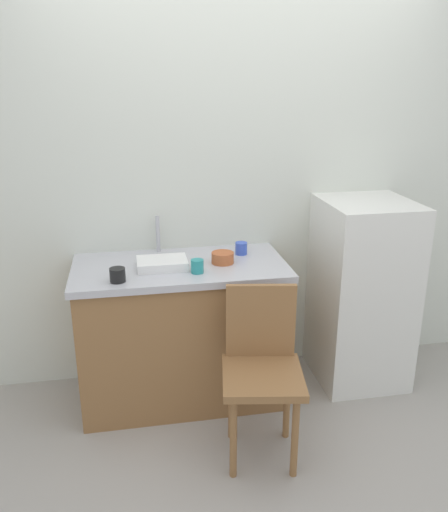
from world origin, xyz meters
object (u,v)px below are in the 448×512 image
Objects in this scene: cup_teal at (197,266)px; cup_blue at (241,248)px; chair at (262,365)px; terracotta_bowl at (223,258)px; refrigerator at (361,292)px; dish_tray at (162,263)px; cup_black at (117,275)px.

cup_teal is 1.03× the size of cup_blue.
chair is 6.92× the size of terracotta_bowl.
terracotta_bowl is at bearing -135.80° from cup_blue.
terracotta_bowl is at bearing -177.31° from refrigerator.
chair is 0.64m from cup_teal.
cup_teal reaches higher than chair.
dish_tray is 3.80× the size of cup_blue.
dish_tray is 3.38× the size of cup_black.
cup_blue is (0.49, 0.15, 0.01)m from dish_tray.
refrigerator is 9.16× the size of terracotta_bowl.
refrigerator is at bearing 2.69° from terracotta_bowl.
cup_blue is (-0.76, 0.09, 0.31)m from refrigerator.
cup_teal is at bearing 7.25° from cup_black.
refrigerator is 1.32× the size of chair.
cup_black is (-0.25, -0.17, 0.01)m from dish_tray.
dish_tray is at bearing -162.91° from cup_blue.
dish_tray is 0.30m from cup_black.
cup_black is at bearing 161.58° from chair.
refrigerator is 1.00m from chair.
cup_black is at bearing -145.30° from dish_tray.
dish_tray is at bearing 147.99° from cup_teal.
refrigerator is 15.98× the size of cup_blue.
cup_blue is at bearing 173.05° from refrigerator.
cup_teal is at bearing -170.80° from refrigerator.
chair is (-0.80, -0.60, -0.09)m from refrigerator.
terracotta_bowl is 1.74× the size of cup_blue.
refrigerator reaches higher than cup_teal.
chair is 0.69m from terracotta_bowl.
refrigerator is at bearing 2.63° from dish_tray.
cup_teal is 0.40m from cup_blue.
cup_blue reaches higher than chair.
refrigerator is 0.95m from terracotta_bowl.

